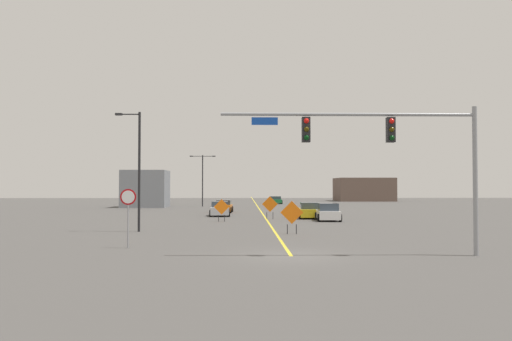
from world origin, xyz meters
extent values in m
plane|color=#4C4947|center=(0.00, 0.00, 0.00)|extent=(215.97, 215.97, 0.00)
cube|color=yellow|center=(0.00, 59.99, 0.00)|extent=(0.16, 119.98, 0.01)
cylinder|color=gray|center=(7.76, 0.00, 3.14)|extent=(0.20, 0.20, 6.28)
cylinder|color=gray|center=(2.41, 0.00, 5.92)|extent=(10.71, 0.14, 0.14)
cube|color=black|center=(4.19, 0.00, 5.28)|extent=(0.34, 0.32, 1.05)
sphere|color=red|center=(4.19, -0.17, 5.63)|extent=(0.22, 0.22, 0.22)
sphere|color=#3C3106|center=(4.19, -0.17, 5.28)|extent=(0.22, 0.22, 0.22)
sphere|color=black|center=(4.19, -0.17, 4.93)|extent=(0.22, 0.22, 0.22)
cube|color=black|center=(0.63, 0.00, 5.28)|extent=(0.34, 0.32, 1.05)
sphere|color=red|center=(0.63, -0.17, 5.63)|extent=(0.22, 0.22, 0.22)
sphere|color=#3C3106|center=(0.63, -0.17, 5.28)|extent=(0.22, 0.22, 0.22)
sphere|color=black|center=(0.63, -0.17, 4.93)|extent=(0.22, 0.22, 0.22)
cube|color=#1447B7|center=(-1.11, 0.00, 5.63)|extent=(1.10, 0.03, 0.32)
cylinder|color=gray|center=(-7.44, 3.07, 1.01)|extent=(0.07, 0.07, 2.03)
cylinder|color=#B20F14|center=(-7.44, 3.07, 2.41)|extent=(0.76, 0.03, 0.76)
cylinder|color=white|center=(-7.44, 3.05, 2.41)|extent=(0.61, 0.01, 0.61)
cylinder|color=black|center=(-8.70, 12.03, 3.85)|extent=(0.16, 0.16, 7.70)
cylinder|color=black|center=(-9.37, 12.03, 7.55)|extent=(1.34, 0.08, 0.08)
cube|color=#262628|center=(-10.04, 12.03, 7.55)|extent=(0.44, 0.24, 0.14)
cylinder|color=black|center=(-7.93, 53.84, 3.69)|extent=(0.16, 0.16, 7.38)
cylinder|color=black|center=(-8.74, 53.84, 7.23)|extent=(1.63, 0.08, 0.08)
cube|color=#262628|center=(-9.56, 53.84, 7.23)|extent=(0.44, 0.24, 0.14)
cylinder|color=black|center=(-7.11, 53.84, 7.23)|extent=(1.63, 0.08, 0.08)
cube|color=#262628|center=(-6.29, 53.84, 7.23)|extent=(0.44, 0.24, 0.14)
cube|color=orange|center=(-3.81, 21.51, 1.21)|extent=(1.27, 0.24, 1.28)
cylinder|color=black|center=(-4.06, 21.47, 0.28)|extent=(0.05, 0.05, 0.55)
cylinder|color=black|center=(-3.57, 21.55, 0.28)|extent=(0.05, 0.05, 0.55)
cube|color=orange|center=(0.95, 10.10, 1.31)|extent=(1.41, 0.06, 1.41)
cylinder|color=black|center=(0.67, 10.09, 0.29)|extent=(0.05, 0.05, 0.59)
cylinder|color=black|center=(1.22, 10.10, 0.29)|extent=(0.05, 0.05, 0.59)
cube|color=orange|center=(0.34, 24.72, 1.33)|extent=(1.41, 0.11, 1.41)
cylinder|color=black|center=(0.06, 24.74, 0.30)|extent=(0.05, 0.05, 0.60)
cylinder|color=black|center=(0.61, 24.71, 0.30)|extent=(0.05, 0.05, 0.60)
cube|color=#B7BABF|center=(-4.34, 29.78, 0.52)|extent=(1.93, 4.36, 0.72)
cube|color=#333D47|center=(-4.35, 30.00, 1.15)|extent=(1.66, 2.10, 0.55)
cylinder|color=black|center=(-5.15, 28.25, 0.32)|extent=(0.25, 0.65, 0.64)
cylinder|color=black|center=(-3.41, 28.32, 0.32)|extent=(0.25, 0.65, 0.64)
cylinder|color=black|center=(-5.28, 31.25, 0.32)|extent=(0.25, 0.65, 0.64)
cylinder|color=black|center=(-3.54, 31.32, 0.32)|extent=(0.25, 0.65, 0.64)
cube|color=gold|center=(4.01, 25.96, 0.51)|extent=(2.06, 4.47, 0.69)
cube|color=#333D47|center=(4.00, 25.75, 1.15)|extent=(1.75, 2.28, 0.59)
cylinder|color=black|center=(5.00, 27.44, 0.32)|extent=(0.26, 0.65, 0.64)
cylinder|color=black|center=(3.19, 27.54, 0.32)|extent=(0.26, 0.65, 0.64)
cylinder|color=black|center=(4.83, 24.39, 0.32)|extent=(0.26, 0.65, 0.64)
cylinder|color=black|center=(3.02, 24.49, 0.32)|extent=(0.26, 0.65, 0.64)
cube|color=#196B38|center=(3.23, 65.02, 0.45)|extent=(1.96, 3.97, 0.57)
cube|color=#333D47|center=(3.23, 64.82, 0.99)|extent=(1.73, 1.94, 0.51)
cylinder|color=black|center=(4.15, 66.41, 0.32)|extent=(0.23, 0.64, 0.64)
cylinder|color=black|center=(2.26, 66.38, 0.32)|extent=(0.23, 0.64, 0.64)
cylinder|color=black|center=(4.19, 63.65, 0.32)|extent=(0.23, 0.64, 0.64)
cylinder|color=black|center=(2.31, 63.62, 0.32)|extent=(0.23, 0.64, 0.64)
cube|color=orange|center=(-4.20, 36.44, 0.51)|extent=(1.85, 4.10, 0.70)
cube|color=#333D47|center=(-4.20, 36.64, 1.12)|extent=(1.62, 2.34, 0.52)
cylinder|color=black|center=(-5.11, 35.06, 0.32)|extent=(0.24, 0.65, 0.64)
cylinder|color=black|center=(-3.41, 35.00, 0.32)|extent=(0.24, 0.65, 0.64)
cylinder|color=black|center=(-5.00, 37.89, 0.32)|extent=(0.24, 0.65, 0.64)
cylinder|color=black|center=(-3.30, 37.82, 0.32)|extent=(0.24, 0.65, 0.64)
cube|color=white|center=(5.12, 22.40, 0.51)|extent=(1.94, 3.93, 0.71)
cube|color=#333D47|center=(5.11, 22.21, 1.17)|extent=(1.67, 2.05, 0.62)
cylinder|color=black|center=(6.06, 23.70, 0.32)|extent=(0.25, 0.65, 0.64)
cylinder|color=black|center=(4.32, 23.79, 0.32)|extent=(0.25, 0.65, 0.64)
cylinder|color=black|center=(5.92, 21.01, 0.32)|extent=(0.25, 0.65, 0.64)
cylinder|color=black|center=(4.18, 21.10, 0.32)|extent=(0.25, 0.65, 0.64)
cube|color=gray|center=(-15.62, 51.33, 2.55)|extent=(6.02, 5.68, 5.10)
cube|color=brown|center=(21.68, 81.34, 2.27)|extent=(10.78, 8.89, 4.53)
camera|label=1|loc=(-1.97, -21.86, 2.91)|focal=36.88mm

